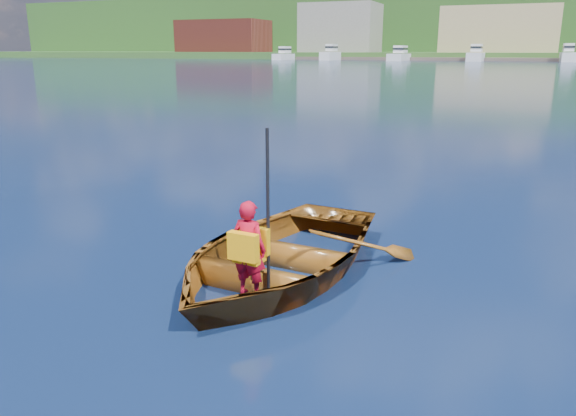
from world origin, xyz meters
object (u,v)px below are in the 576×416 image
at_px(dock, 539,60).
at_px(marina_yachts, 560,56).
at_px(child_paddler, 249,248).
at_px(rowboat, 277,254).

xyz_separation_m(dock, marina_yachts, (4.19, -4.68, 1.00)).
bearing_deg(child_paddler, dock, 87.78).
xyz_separation_m(rowboat, child_paddler, (0.07, -0.91, 0.39)).
bearing_deg(rowboat, marina_yachts, 85.99).
relative_size(rowboat, dock, 0.03).
bearing_deg(rowboat, child_paddler, -85.56).
distance_m(child_paddler, marina_yachts, 143.80).
height_order(rowboat, marina_yachts, marina_yachts).
relative_size(child_paddler, dock, 0.01).
relative_size(rowboat, marina_yachts, 0.03).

